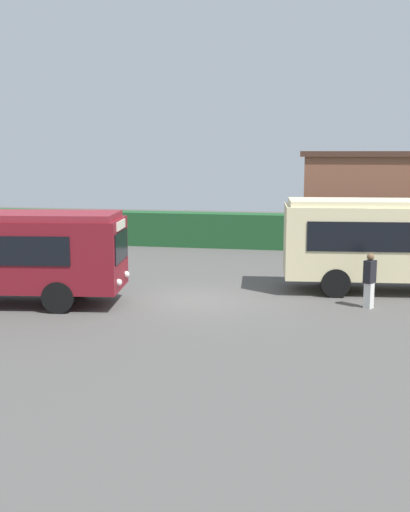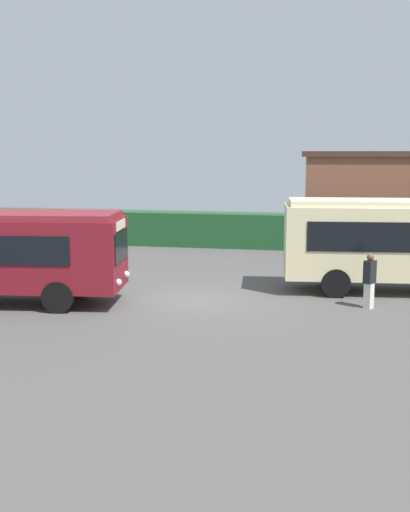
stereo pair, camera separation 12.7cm
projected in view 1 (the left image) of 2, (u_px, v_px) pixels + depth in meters
name	position (u px, v px, depth m)	size (l,w,h in m)	color
ground_plane	(193.00, 301.00, 21.09)	(64.00, 64.00, 0.00)	#514F4C
person_left	(369.00, 279.00, 19.95)	(0.44, 0.48, 1.77)	silver
person_center	(406.00, 247.00, 26.20)	(0.45, 0.46, 1.92)	black
hedge_row	(242.00, 231.00, 32.61)	(44.00, 1.30, 1.77)	#1E4E28
depot_building	(410.00, 194.00, 36.43)	(12.45, 7.42, 4.96)	brown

